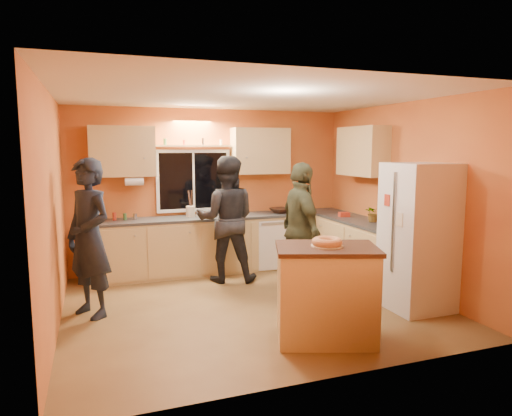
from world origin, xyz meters
name	(u,v)px	position (x,y,z in m)	size (l,w,h in m)	color
ground	(251,304)	(0.00, 0.00, 0.00)	(4.50, 4.50, 0.00)	brown
room_shell	(249,175)	(0.12, 0.41, 1.62)	(4.54, 4.04, 2.61)	orange
back_counter	(217,243)	(0.01, 1.70, 0.45)	(4.23, 0.62, 0.90)	tan
right_counter	(363,250)	(1.95, 0.50, 0.45)	(0.62, 1.84, 0.90)	tan
refrigerator	(418,237)	(1.89, -0.80, 0.90)	(0.72, 0.70, 1.80)	silver
island	(326,293)	(0.39, -1.26, 0.50)	(1.19, 1.00, 0.99)	tan
bundt_pastry	(327,242)	(0.39, -1.26, 1.03)	(0.31, 0.31, 0.09)	tan
person_left	(89,238)	(-1.90, 0.29, 0.93)	(0.68, 0.45, 1.87)	black
person_center	(226,219)	(0.01, 1.14, 0.93)	(0.90, 0.70, 1.86)	black
person_right	(301,230)	(0.74, 0.10, 0.90)	(1.05, 0.44, 1.79)	#2E321F
mixing_bowl	(280,210)	(1.10, 1.68, 0.94)	(0.34, 0.34, 0.08)	black
utensil_crock	(191,211)	(-0.40, 1.75, 0.99)	(0.14, 0.14, 0.17)	beige
potted_plant	(373,213)	(2.02, 0.36, 1.03)	(0.24, 0.21, 0.27)	gray
red_box	(344,214)	(1.88, 0.95, 0.94)	(0.16, 0.12, 0.07)	#B2301B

